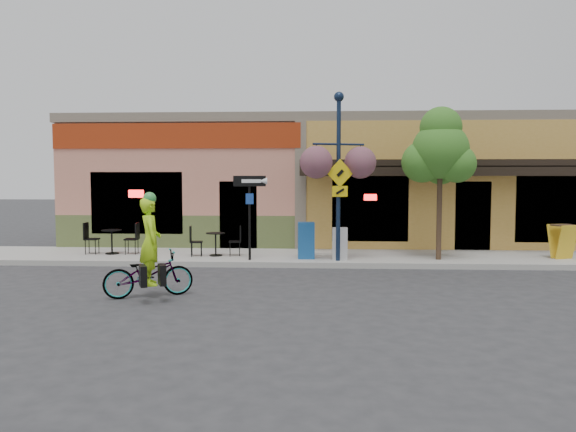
% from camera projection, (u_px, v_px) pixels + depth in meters
% --- Properties ---
extents(ground, '(90.00, 90.00, 0.00)m').
position_uv_depth(ground, '(335.00, 272.00, 14.48)').
color(ground, '#2D2D30').
rests_on(ground, ground).
extents(sidewalk, '(24.00, 3.00, 0.15)m').
position_uv_depth(sidewalk, '(333.00, 258.00, 16.46)').
color(sidewalk, '#9E9B93').
rests_on(sidewalk, ground).
extents(curb, '(24.00, 0.12, 0.15)m').
position_uv_depth(curb, '(334.00, 265.00, 15.02)').
color(curb, '#A8A59E').
rests_on(curb, ground).
extents(building, '(18.20, 8.20, 4.50)m').
position_uv_depth(building, '(330.00, 182.00, 21.79)').
color(building, tan).
rests_on(building, ground).
extents(bicycle, '(1.89, 1.30, 0.94)m').
position_uv_depth(bicycle, '(149.00, 274.00, 11.40)').
color(bicycle, maroon).
rests_on(bicycle, ground).
extents(cyclist_rider, '(0.65, 0.77, 1.78)m').
position_uv_depth(cyclist_rider, '(151.00, 254.00, 11.37)').
color(cyclist_rider, '#AEED19').
rests_on(cyclist_rider, ground).
extents(lamp_post, '(1.57, 1.01, 4.59)m').
position_uv_depth(lamp_post, '(338.00, 177.00, 15.20)').
color(lamp_post, '#122039').
rests_on(lamp_post, sidewalk).
extents(one_way_sign, '(0.91, 0.35, 2.32)m').
position_uv_depth(one_way_sign, '(250.00, 218.00, 15.41)').
color(one_way_sign, black).
rests_on(one_way_sign, sidewalk).
extents(cafe_set_left, '(1.61, 0.85, 0.95)m').
position_uv_depth(cafe_set_left, '(112.00, 238.00, 16.66)').
color(cafe_set_left, black).
rests_on(cafe_set_left, sidewalk).
extents(cafe_set_right, '(1.56, 0.94, 0.88)m').
position_uv_depth(cafe_set_right, '(216.00, 241.00, 16.26)').
color(cafe_set_right, black).
rests_on(cafe_set_right, sidewalk).
extents(newspaper_box_blue, '(0.48, 0.44, 1.02)m').
position_uv_depth(newspaper_box_blue, '(306.00, 240.00, 15.76)').
color(newspaper_box_blue, '#184F92').
rests_on(newspaper_box_blue, sidewalk).
extents(newspaper_box_grey, '(0.42, 0.38, 0.89)m').
position_uv_depth(newspaper_box_grey, '(340.00, 244.00, 15.52)').
color(newspaper_box_grey, '#ACACAC').
rests_on(newspaper_box_grey, sidewalk).
extents(street_tree, '(1.71, 1.71, 4.26)m').
position_uv_depth(street_tree, '(440.00, 183.00, 15.44)').
color(street_tree, '#3D7A26').
rests_on(street_tree, sidewalk).
extents(sandwich_board, '(0.70, 0.61, 0.97)m').
position_uv_depth(sandwich_board, '(567.00, 242.00, 15.56)').
color(sandwich_board, yellow).
rests_on(sandwich_board, sidewalk).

